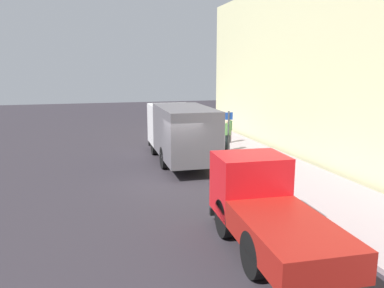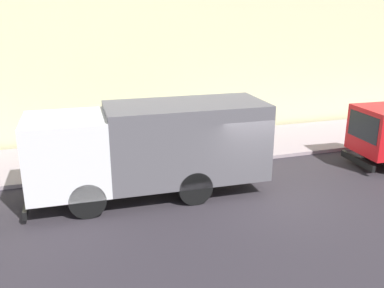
{
  "view_description": "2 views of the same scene",
  "coord_description": "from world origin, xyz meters",
  "px_view_note": "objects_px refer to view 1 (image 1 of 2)",
  "views": [
    {
      "loc": [
        -3.43,
        -15.19,
        4.66
      ],
      "look_at": [
        1.5,
        2.05,
        1.13
      ],
      "focal_mm": 35.44,
      "sensor_mm": 36.0,
      "label": 1
    },
    {
      "loc": [
        -10.8,
        5.64,
        5.6
      ],
      "look_at": [
        0.96,
        1.89,
        1.64
      ],
      "focal_mm": 38.69,
      "sensor_mm": 36.0,
      "label": 2
    }
  ],
  "objects_px": {
    "pedestrian_walking": "(229,129)",
    "traffic_cone_orange": "(207,139)",
    "small_flatbed_truck": "(265,208)",
    "street_sign_post": "(228,132)",
    "pedestrian_standing": "(228,134)",
    "large_utility_truck": "(180,130)"
  },
  "relations": [
    {
      "from": "pedestrian_walking",
      "to": "traffic_cone_orange",
      "type": "distance_m",
      "value": 1.54
    },
    {
      "from": "small_flatbed_truck",
      "to": "traffic_cone_orange",
      "type": "xyz_separation_m",
      "value": [
        2.83,
        13.43,
        -0.67
      ]
    },
    {
      "from": "small_flatbed_truck",
      "to": "pedestrian_walking",
      "type": "bearing_deg",
      "value": 75.6
    },
    {
      "from": "pedestrian_walking",
      "to": "street_sign_post",
      "type": "bearing_deg",
      "value": -49.2
    },
    {
      "from": "traffic_cone_orange",
      "to": "pedestrian_standing",
      "type": "bearing_deg",
      "value": -79.81
    },
    {
      "from": "pedestrian_standing",
      "to": "large_utility_truck",
      "type": "bearing_deg",
      "value": -124.6
    },
    {
      "from": "small_flatbed_truck",
      "to": "pedestrian_standing",
      "type": "relative_size",
      "value": 2.98
    },
    {
      "from": "small_flatbed_truck",
      "to": "traffic_cone_orange",
      "type": "bearing_deg",
      "value": 81.4
    },
    {
      "from": "traffic_cone_orange",
      "to": "large_utility_truck",
      "type": "bearing_deg",
      "value": -126.45
    },
    {
      "from": "large_utility_truck",
      "to": "small_flatbed_truck",
      "type": "xyz_separation_m",
      "value": [
        -0.16,
        -9.82,
        -0.56
      ]
    },
    {
      "from": "pedestrian_walking",
      "to": "pedestrian_standing",
      "type": "bearing_deg",
      "value": -51.02
    },
    {
      "from": "street_sign_post",
      "to": "small_flatbed_truck",
      "type": "bearing_deg",
      "value": -105.11
    },
    {
      "from": "pedestrian_standing",
      "to": "pedestrian_walking",
      "type": "bearing_deg",
      "value": 98.74
    },
    {
      "from": "large_utility_truck",
      "to": "street_sign_post",
      "type": "height_order",
      "value": "large_utility_truck"
    },
    {
      "from": "small_flatbed_truck",
      "to": "street_sign_post",
      "type": "relative_size",
      "value": 2.07
    },
    {
      "from": "pedestrian_standing",
      "to": "traffic_cone_orange",
      "type": "xyz_separation_m",
      "value": [
        -0.42,
        2.33,
        -0.64
      ]
    },
    {
      "from": "pedestrian_standing",
      "to": "traffic_cone_orange",
      "type": "distance_m",
      "value": 2.45
    },
    {
      "from": "pedestrian_standing",
      "to": "street_sign_post",
      "type": "xyz_separation_m",
      "value": [
        -0.89,
        -2.38,
        0.56
      ]
    },
    {
      "from": "large_utility_truck",
      "to": "street_sign_post",
      "type": "distance_m",
      "value": 2.46
    },
    {
      "from": "large_utility_truck",
      "to": "pedestrian_walking",
      "type": "bearing_deg",
      "value": 42.63
    },
    {
      "from": "large_utility_truck",
      "to": "traffic_cone_orange",
      "type": "relative_size",
      "value": 13.11
    },
    {
      "from": "pedestrian_walking",
      "to": "pedestrian_standing",
      "type": "distance_m",
      "value": 2.48
    }
  ]
}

